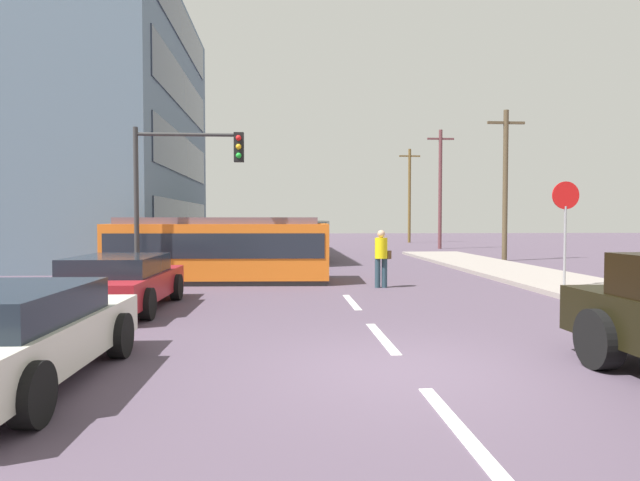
% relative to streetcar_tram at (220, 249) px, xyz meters
% --- Properties ---
extents(ground_plane, '(120.00, 120.00, 0.00)m').
position_rel_streetcar_tram_xyz_m(ground_plane, '(3.60, -0.57, -1.06)').
color(ground_plane, '#4F4151').
extents(sidewalk_curb_right, '(3.20, 36.00, 0.14)m').
position_rel_streetcar_tram_xyz_m(sidewalk_curb_right, '(10.40, -4.57, -0.99)').
color(sidewalk_curb_right, gray).
rests_on(sidewalk_curb_right, ground).
extents(lane_stripe_0, '(0.16, 2.40, 0.01)m').
position_rel_streetcar_tram_xyz_m(lane_stripe_0, '(3.60, -12.57, -1.05)').
color(lane_stripe_0, silver).
rests_on(lane_stripe_0, ground).
extents(lane_stripe_1, '(0.16, 2.40, 0.01)m').
position_rel_streetcar_tram_xyz_m(lane_stripe_1, '(3.60, -8.57, -1.05)').
color(lane_stripe_1, silver).
rests_on(lane_stripe_1, ground).
extents(lane_stripe_2, '(0.16, 2.40, 0.01)m').
position_rel_streetcar_tram_xyz_m(lane_stripe_2, '(3.60, -4.57, -1.05)').
color(lane_stripe_2, silver).
rests_on(lane_stripe_2, ground).
extents(lane_stripe_3, '(0.16, 2.40, 0.01)m').
position_rel_streetcar_tram_xyz_m(lane_stripe_3, '(3.60, 6.00, -1.05)').
color(lane_stripe_3, silver).
rests_on(lane_stripe_3, ground).
extents(lane_stripe_4, '(0.16, 2.40, 0.01)m').
position_rel_streetcar_tram_xyz_m(lane_stripe_4, '(3.60, 12.00, -1.05)').
color(lane_stripe_4, silver).
rests_on(lane_stripe_4, ground).
extents(corner_building, '(15.24, 16.02, 12.80)m').
position_rel_streetcar_tram_xyz_m(corner_building, '(-10.50, 10.41, 5.35)').
color(corner_building, slate).
rests_on(corner_building, ground).
extents(streetcar_tram, '(6.88, 2.82, 2.04)m').
position_rel_streetcar_tram_xyz_m(streetcar_tram, '(0.00, 0.00, 0.00)').
color(streetcar_tram, orange).
rests_on(streetcar_tram, ground).
extents(city_bus, '(2.64, 5.64, 1.91)m').
position_rel_streetcar_tram_xyz_m(city_bus, '(2.83, 9.33, 0.04)').
color(city_bus, '#B1BAA8').
rests_on(city_bus, ground).
extents(pedestrian_crossing, '(0.50, 0.36, 1.67)m').
position_rel_streetcar_tram_xyz_m(pedestrian_crossing, '(4.81, -1.82, -0.11)').
color(pedestrian_crossing, '#263C48').
rests_on(pedestrian_crossing, ground).
extents(parked_sedan_near, '(2.17, 4.50, 1.19)m').
position_rel_streetcar_tram_xyz_m(parked_sedan_near, '(-1.36, -10.96, -0.43)').
color(parked_sedan_near, beige).
rests_on(parked_sedan_near, ground).
extents(parked_sedan_mid, '(2.17, 4.53, 1.19)m').
position_rel_streetcar_tram_xyz_m(parked_sedan_mid, '(-1.62, -5.29, -0.43)').
color(parked_sedan_mid, '#A31E26').
rests_on(parked_sedan_mid, ground).
extents(stop_sign, '(0.76, 0.07, 2.88)m').
position_rel_streetcar_tram_xyz_m(stop_sign, '(9.70, -2.96, 1.14)').
color(stop_sign, gray).
rests_on(stop_sign, sidewalk_curb_right).
extents(traffic_light_mast, '(3.12, 0.33, 4.60)m').
position_rel_streetcar_tram_xyz_m(traffic_light_mast, '(-0.91, -1.53, 2.21)').
color(traffic_light_mast, '#333333').
rests_on(traffic_light_mast, ground).
extents(utility_pole_mid, '(1.80, 0.24, 7.16)m').
position_rel_streetcar_tram_xyz_m(utility_pole_mid, '(12.57, 8.08, 2.70)').
color(utility_pole_mid, brown).
rests_on(utility_pole_mid, ground).
extents(utility_pole_far, '(1.80, 0.24, 7.96)m').
position_rel_streetcar_tram_xyz_m(utility_pole_far, '(12.55, 18.86, 3.10)').
color(utility_pole_far, brown).
rests_on(utility_pole_far, ground).
extents(utility_pole_distant, '(1.80, 0.24, 7.95)m').
position_rel_streetcar_tram_xyz_m(utility_pole_distant, '(12.81, 28.88, 3.10)').
color(utility_pole_distant, brown).
rests_on(utility_pole_distant, ground).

